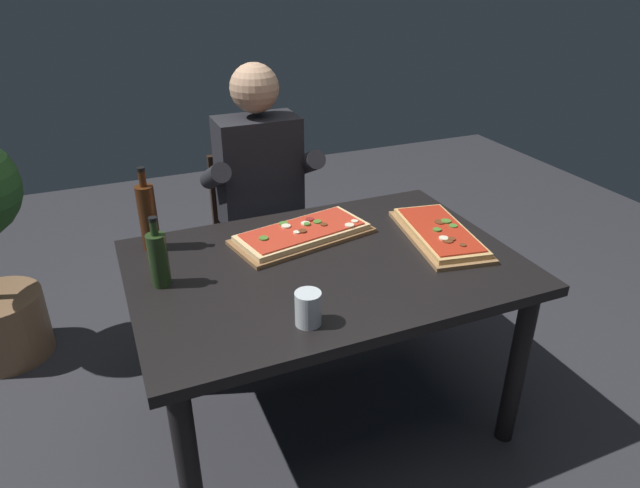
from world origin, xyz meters
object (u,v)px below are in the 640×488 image
object	(u,v)px
dining_table	(325,284)
pizza_rectangular_front	(303,234)
oil_bottle_amber	(158,258)
pizza_rectangular_left	(439,233)
wine_bottle_dark	(148,216)
tumbler_near_camera	(308,310)
seated_diner	(263,192)
diner_chair	(258,230)

from	to	relation	value
dining_table	pizza_rectangular_front	world-z (taller)	pizza_rectangular_front
oil_bottle_amber	pizza_rectangular_left	bearing A→B (deg)	-3.54
dining_table	pizza_rectangular_left	distance (m)	0.51
wine_bottle_dark	oil_bottle_amber	distance (m)	0.29
oil_bottle_amber	dining_table	bearing A→B (deg)	-7.08
pizza_rectangular_left	tumbler_near_camera	world-z (taller)	tumbler_near_camera
oil_bottle_amber	tumbler_near_camera	world-z (taller)	oil_bottle_amber
pizza_rectangular_left	seated_diner	world-z (taller)	seated_diner
pizza_rectangular_left	seated_diner	size ratio (longest dim) A/B	0.41
pizza_rectangular_front	tumbler_near_camera	size ratio (longest dim) A/B	5.42
dining_table	diner_chair	distance (m)	0.87
diner_chair	pizza_rectangular_left	bearing A→B (deg)	-59.44
dining_table	pizza_rectangular_left	world-z (taller)	pizza_rectangular_left
oil_bottle_amber	seated_diner	size ratio (longest dim) A/B	0.19
pizza_rectangular_left	oil_bottle_amber	bearing A→B (deg)	176.46
pizza_rectangular_front	pizza_rectangular_left	size ratio (longest dim) A/B	1.08
dining_table	wine_bottle_dark	world-z (taller)	wine_bottle_dark
pizza_rectangular_left	seated_diner	distance (m)	0.89
dining_table	oil_bottle_amber	xyz separation A→B (m)	(-0.58, 0.07, 0.20)
tumbler_near_camera	pizza_rectangular_front	bearing A→B (deg)	70.37
pizza_rectangular_front	oil_bottle_amber	distance (m)	0.59
pizza_rectangular_front	seated_diner	xyz separation A→B (m)	(-0.00, 0.52, -0.02)
dining_table	seated_diner	bearing A→B (deg)	90.49
dining_table	tumbler_near_camera	xyz separation A→B (m)	(-0.20, -0.33, 0.14)
wine_bottle_dark	diner_chair	world-z (taller)	wine_bottle_dark
tumbler_near_camera	oil_bottle_amber	bearing A→B (deg)	132.71
pizza_rectangular_front	wine_bottle_dark	bearing A→B (deg)	165.33
diner_chair	seated_diner	xyz separation A→B (m)	(0.00, -0.12, 0.26)
dining_table	seated_diner	xyz separation A→B (m)	(-0.01, 0.74, 0.10)
pizza_rectangular_front	oil_bottle_amber	bearing A→B (deg)	-166.01
dining_table	tumbler_near_camera	size ratio (longest dim) A/B	12.82
tumbler_near_camera	seated_diner	world-z (taller)	seated_diner
dining_table	pizza_rectangular_left	size ratio (longest dim) A/B	2.56
pizza_rectangular_front	pizza_rectangular_left	xyz separation A→B (m)	(0.50, -0.21, -0.00)
pizza_rectangular_left	wine_bottle_dark	bearing A→B (deg)	161.50
wine_bottle_dark	seated_diner	distance (m)	0.69
tumbler_near_camera	diner_chair	bearing A→B (deg)	80.68
pizza_rectangular_front	tumbler_near_camera	distance (m)	0.58
pizza_rectangular_front	pizza_rectangular_left	world-z (taller)	same
oil_bottle_amber	wine_bottle_dark	bearing A→B (deg)	88.18
seated_diner	wine_bottle_dark	bearing A→B (deg)	-146.28
wine_bottle_dark	oil_bottle_amber	xyz separation A→B (m)	(-0.01, -0.29, -0.03)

